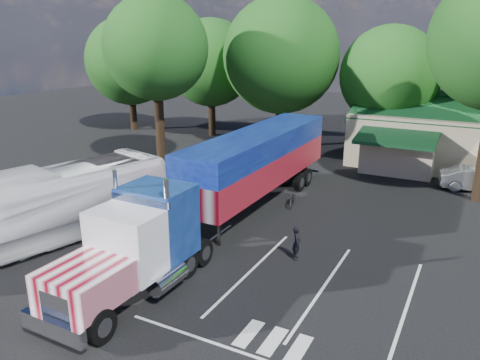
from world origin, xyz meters
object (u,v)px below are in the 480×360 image
at_px(woman, 297,243).
at_px(bicycle, 292,198).
at_px(tour_bus, 42,207).
at_px(semi_truck, 234,175).
at_px(silver_sedan, 479,180).

height_order(woman, bicycle, woman).
bearing_deg(tour_bus, semi_truck, 57.73).
relative_size(semi_truck, woman, 14.45).
height_order(woman, tour_bus, tour_bus).
bearing_deg(semi_truck, woman, -28.74).
bearing_deg(bicycle, tour_bus, -144.52).
relative_size(bicycle, tour_bus, 0.14).
distance_m(woman, bicycle, 6.91).
bearing_deg(semi_truck, tour_bus, -136.30).
xyz_separation_m(bicycle, tour_bus, (-8.80, -10.34, 1.36)).
bearing_deg(woman, silver_sedan, -45.38).
distance_m(semi_truck, woman, 5.53).
distance_m(bicycle, silver_sedan, 12.63).
relative_size(woman, tour_bus, 0.12).
bearing_deg(tour_bus, woman, 33.65).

